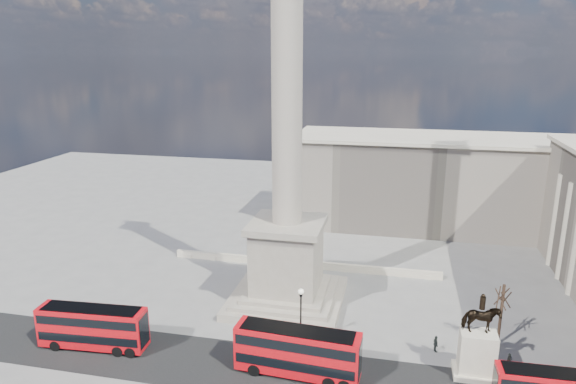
% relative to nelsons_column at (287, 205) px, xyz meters
% --- Properties ---
extents(ground, '(180.00, 180.00, 0.00)m').
position_rel_nelsons_column_xyz_m(ground, '(0.00, -5.00, -12.92)').
color(ground, gray).
rests_on(ground, ground).
extents(asphalt_road, '(120.00, 9.00, 0.01)m').
position_rel_nelsons_column_xyz_m(asphalt_road, '(5.00, -15.00, -12.91)').
color(asphalt_road, black).
rests_on(asphalt_road, ground).
extents(nelsons_column, '(14.00, 14.00, 49.85)m').
position_rel_nelsons_column_xyz_m(nelsons_column, '(0.00, 0.00, 0.00)').
color(nelsons_column, '#A29887').
rests_on(nelsons_column, ground).
extents(balustrade_wall, '(40.00, 0.60, 1.10)m').
position_rel_nelsons_column_xyz_m(balustrade_wall, '(0.00, 11.00, -12.37)').
color(balustrade_wall, beige).
rests_on(balustrade_wall, ground).
extents(building_northeast, '(51.00, 17.00, 16.60)m').
position_rel_nelsons_column_xyz_m(building_northeast, '(20.00, 35.00, -4.59)').
color(building_northeast, '#B6A995').
rests_on(building_northeast, ground).
extents(red_bus_a, '(11.79, 3.44, 4.72)m').
position_rel_nelsons_column_xyz_m(red_bus_a, '(-17.97, -14.92, -10.44)').
color(red_bus_a, red).
rests_on(red_bus_a, ground).
extents(red_bus_b, '(12.48, 3.61, 5.00)m').
position_rel_nelsons_column_xyz_m(red_bus_b, '(4.44, -15.02, -10.29)').
color(red_bus_b, red).
rests_on(red_bus_b, ground).
extents(victorian_lamp, '(0.60, 0.60, 7.03)m').
position_rel_nelsons_column_xyz_m(victorian_lamp, '(3.78, -10.31, -8.78)').
color(victorian_lamp, black).
rests_on(victorian_lamp, ground).
extents(equestrian_statue, '(4.28, 3.21, 8.84)m').
position_rel_nelsons_column_xyz_m(equestrian_statue, '(21.58, -11.29, -9.82)').
color(equestrian_statue, beige).
rests_on(equestrian_statue, ground).
extents(bare_tree_mid, '(1.97, 1.97, 7.47)m').
position_rel_nelsons_column_xyz_m(bare_tree_mid, '(24.73, -4.87, -7.03)').
color(bare_tree_mid, '#332319').
rests_on(bare_tree_mid, ground).
extents(pedestrian_walking, '(0.68, 0.56, 1.61)m').
position_rel_nelsons_column_xyz_m(pedestrian_walking, '(25.08, -9.27, -12.11)').
color(pedestrian_walking, '#212724').
rests_on(pedestrian_walking, ground).
extents(pedestrian_crossing, '(0.76, 1.19, 1.88)m').
position_rel_nelsons_column_xyz_m(pedestrian_crossing, '(17.97, -7.84, -11.98)').
color(pedestrian_crossing, '#212724').
rests_on(pedestrian_crossing, ground).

